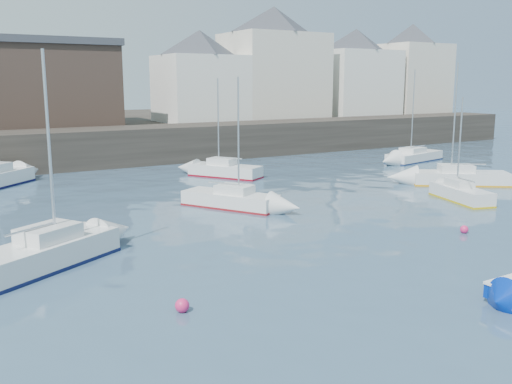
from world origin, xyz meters
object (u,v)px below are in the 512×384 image
sailboat_b (231,199)px  sailboat_f (225,170)px  sailboat_c (461,193)px  sailboat_d (460,177)px  sailboat_g (414,156)px  buoy_near (182,312)px  buoy_far (188,198)px  sailboat_a (44,253)px  buoy_mid (464,233)px

sailboat_b → sailboat_f: bearing=64.3°
sailboat_c → sailboat_d: (4.25, 3.64, 0.03)m
sailboat_g → buoy_near: size_ratio=17.98×
sailboat_c → buoy_far: 15.77m
sailboat_a → sailboat_b: (10.74, 5.54, -0.10)m
sailboat_b → sailboat_d: bearing=-5.3°
sailboat_g → buoy_mid: sailboat_g is taller
sailboat_d → buoy_far: size_ratio=22.94×
sailboat_b → sailboat_c: sailboat_b is taller
sailboat_c → sailboat_g: (10.07, 13.35, -0.01)m
sailboat_d → buoy_near: bearing=-157.0°
buoy_near → buoy_far: buoy_near is taller
sailboat_d → buoy_far: 18.15m
sailboat_a → sailboat_d: (27.19, 4.01, -0.07)m
sailboat_a → sailboat_f: sailboat_a is taller
sailboat_f → sailboat_g: (17.84, -1.05, -0.05)m
sailboat_a → sailboat_g: bearing=22.6°
sailboat_b → sailboat_f: 10.23m
sailboat_g → sailboat_c: bearing=-127.0°
sailboat_g → buoy_mid: size_ratio=20.81×
sailboat_a → sailboat_f: (15.17, 14.76, -0.06)m
sailboat_a → buoy_near: sailboat_a is taller
sailboat_c → buoy_near: bearing=-161.6°
sailboat_d → buoy_near: (-24.49, -10.40, -0.48)m
sailboat_d → sailboat_g: sailboat_d is taller
sailboat_c → sailboat_d: sailboat_d is taller
sailboat_b → sailboat_d: (16.46, -1.54, 0.03)m
sailboat_g → buoy_near: (-30.31, -20.10, -0.44)m
sailboat_b → buoy_far: 3.59m
sailboat_c → sailboat_d: bearing=40.6°
sailboat_g → buoy_far: sailboat_g is taller
sailboat_a → sailboat_d: size_ratio=0.99×
sailboat_c → sailboat_g: 16.72m
sailboat_c → buoy_near: sailboat_c is taller
sailboat_f → sailboat_d: bearing=-41.8°
sailboat_f → buoy_near: bearing=-120.5°
sailboat_f → buoy_far: (-5.44, -5.80, -0.49)m
sailboat_b → sailboat_f: sailboat_b is taller
buoy_mid → buoy_far: 15.51m
sailboat_a → sailboat_f: 21.17m
sailboat_b → buoy_mid: size_ratio=18.80×
sailboat_g → buoy_near: bearing=-146.4°
sailboat_a → sailboat_c: sailboat_a is taller
sailboat_a → sailboat_b: 12.08m
sailboat_a → buoy_mid: sailboat_a is taller
sailboat_c → sailboat_b: bearing=157.0°
buoy_near → sailboat_d: bearing=23.0°
sailboat_c → buoy_far: size_ratio=16.99×
sailboat_b → buoy_near: sailboat_b is taller
sailboat_b → buoy_near: bearing=-123.9°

